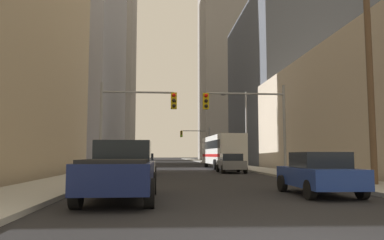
% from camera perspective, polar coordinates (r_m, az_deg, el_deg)
% --- Properties ---
extents(sidewalk_left, '(3.16, 160.00, 0.15)m').
position_cam_1_polar(sidewalk_left, '(55.35, -9.75, -6.73)').
color(sidewalk_left, '#9E9E99').
rests_on(sidewalk_left, ground).
extents(sidewalk_right, '(3.16, 160.00, 0.15)m').
position_cam_1_polar(sidewalk_right, '(55.87, 4.53, -6.77)').
color(sidewalk_right, '#9E9E99').
rests_on(sidewalk_right, ground).
extents(city_bus, '(2.93, 11.59, 3.40)m').
position_cam_1_polar(city_bus, '(39.34, 4.61, -4.65)').
color(city_bus, silver).
rests_on(city_bus, ground).
extents(pickup_truck_navy, '(2.20, 5.41, 1.90)m').
position_cam_1_polar(pickup_truck_navy, '(12.03, -10.90, -7.64)').
color(pickup_truck_navy, '#141E4C').
rests_on(pickup_truck_navy, ground).
extents(sedan_blue, '(1.95, 4.26, 1.52)m').
position_cam_1_polar(sedan_blue, '(13.98, 18.92, -7.79)').
color(sedan_blue, navy).
rests_on(sedan_blue, ground).
extents(sedan_silver, '(1.95, 4.22, 1.52)m').
position_cam_1_polar(sedan_silver, '(25.81, -7.74, -6.81)').
color(sedan_silver, '#B7BABF').
rests_on(sedan_silver, ground).
extents(sedan_grey, '(1.95, 4.26, 1.52)m').
position_cam_1_polar(sedan_grey, '(29.88, 6.04, -6.63)').
color(sedan_grey, slate).
rests_on(sedan_grey, ground).
extents(traffic_signal_near_left, '(4.83, 0.44, 6.00)m').
position_cam_1_polar(traffic_signal_near_left, '(23.63, -8.79, 1.14)').
color(traffic_signal_near_left, gray).
rests_on(traffic_signal_near_left, ground).
extents(traffic_signal_near_right, '(5.44, 0.44, 6.00)m').
position_cam_1_polar(traffic_signal_near_right, '(24.24, 8.70, 1.04)').
color(traffic_signal_near_right, gray).
rests_on(traffic_signal_near_right, ground).
extents(traffic_signal_far_right, '(4.98, 0.44, 6.00)m').
position_cam_1_polar(traffic_signal_far_right, '(61.19, 0.72, -2.90)').
color(traffic_signal_far_right, gray).
rests_on(traffic_signal_far_right, ground).
extents(utility_pole_right, '(2.20, 0.28, 10.38)m').
position_cam_1_polar(utility_pole_right, '(18.57, 25.70, 7.71)').
color(utility_pole_right, brown).
rests_on(utility_pole_right, ground).
extents(street_lamp_right, '(2.55, 0.32, 7.50)m').
position_cam_1_polar(street_lamp_right, '(35.67, 7.72, -0.32)').
color(street_lamp_right, gray).
rests_on(street_lamp_right, ground).
extents(building_left_mid_office, '(14.86, 27.53, 31.20)m').
position_cam_1_polar(building_left_mid_office, '(60.17, -18.59, 8.51)').
color(building_left_mid_office, '#93939E').
rests_on(building_left_mid_office, ground).
extents(building_left_far_tower, '(20.66, 18.41, 54.72)m').
position_cam_1_polar(building_left_far_tower, '(100.90, -14.89, 9.67)').
color(building_left_far_tower, gray).
rests_on(building_left_far_tower, ground).
extents(building_right_mid_block, '(23.97, 23.54, 22.12)m').
position_cam_1_polar(building_right_mid_block, '(56.75, 19.82, 4.69)').
color(building_right_mid_block, '#4C515B').
rests_on(building_right_mid_block, ground).
extents(building_right_far_highrise, '(24.83, 20.75, 58.76)m').
position_cam_1_polar(building_right_far_highrise, '(105.47, 8.30, 10.02)').
color(building_right_far_highrise, gray).
rests_on(building_right_far_highrise, ground).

